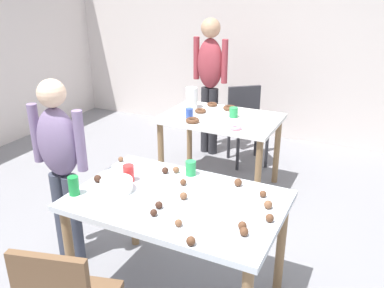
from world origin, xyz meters
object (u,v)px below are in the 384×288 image
(mixing_bowl, at_px, (117,185))
(pitcher_far, at_px, (192,98))
(dining_table_far, at_px, (220,127))
(dining_table_near, at_px, (177,211))
(person_adult_far, at_px, (210,75))
(chair_far_table, at_px, (246,120))
(soda_can, at_px, (74,186))
(person_girl_near, at_px, (60,159))

(mixing_bowl, bearing_deg, pitcher_far, 101.30)
(dining_table_far, xyz_separation_m, mixing_bowl, (-0.02, -1.69, 0.14))
(dining_table_near, distance_m, person_adult_far, 2.51)
(chair_far_table, xyz_separation_m, pitcher_far, (-0.41, -0.58, 0.36))
(dining_table_far, xyz_separation_m, soda_can, (-0.23, -1.84, 0.17))
(dining_table_near, distance_m, pitcher_far, 1.90)
(dining_table_far, distance_m, pitcher_far, 0.46)
(dining_table_near, xyz_separation_m, person_girl_near, (-0.93, -0.00, 0.17))
(soda_can, height_order, pitcher_far, pitcher_far)
(dining_table_near, relative_size, mixing_bowl, 6.32)
(dining_table_far, relative_size, mixing_bowl, 5.51)
(pitcher_far, bearing_deg, dining_table_near, -66.61)
(dining_table_near, height_order, mixing_bowl, mixing_bowl)
(mixing_bowl, bearing_deg, chair_far_table, 88.89)
(person_adult_far, relative_size, soda_can, 13.16)
(mixing_bowl, relative_size, soda_can, 1.67)
(chair_far_table, height_order, person_girl_near, person_girl_near)
(dining_table_far, relative_size, pitcher_far, 5.22)
(soda_can, xyz_separation_m, pitcher_far, (-0.16, 1.98, 0.05))
(dining_table_near, distance_m, person_girl_near, 0.94)
(mixing_bowl, xyz_separation_m, pitcher_far, (-0.36, 1.82, 0.07))
(mixing_bowl, xyz_separation_m, soda_can, (-0.21, -0.16, 0.02))
(dining_table_near, distance_m, chair_far_table, 2.35)
(dining_table_far, xyz_separation_m, chair_far_table, (0.03, 0.72, -0.15))
(soda_can, bearing_deg, dining_table_near, 22.06)
(person_girl_near, distance_m, person_adult_far, 2.36)
(soda_can, bearing_deg, person_girl_near, 143.72)
(chair_far_table, xyz_separation_m, soda_can, (-0.26, -2.56, 0.31))
(mixing_bowl, bearing_deg, dining_table_near, 12.39)
(dining_table_near, xyz_separation_m, mixing_bowl, (-0.39, -0.09, 0.13))
(dining_table_far, relative_size, person_girl_near, 0.80)
(dining_table_near, height_order, chair_far_table, chair_far_table)
(dining_table_near, xyz_separation_m, chair_far_table, (-0.34, 2.32, -0.16))
(chair_far_table, height_order, mixing_bowl, chair_far_table)
(dining_table_far, xyz_separation_m, person_girl_near, (-0.56, -1.60, 0.18))
(pitcher_far, bearing_deg, soda_can, -85.51)
(dining_table_near, bearing_deg, chair_far_table, 98.35)
(dining_table_far, height_order, soda_can, soda_can)
(dining_table_far, height_order, chair_far_table, chair_far_table)
(chair_far_table, relative_size, person_adult_far, 0.54)
(mixing_bowl, bearing_deg, person_adult_far, 99.98)
(dining_table_far, bearing_deg, dining_table_near, -77.09)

